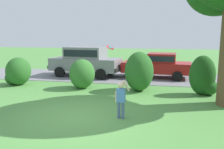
# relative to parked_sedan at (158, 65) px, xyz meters

# --- Properties ---
(ground_plane) EXTENTS (80.00, 80.00, 0.00)m
(ground_plane) POSITION_rel_parked_sedan_xyz_m (-2.48, -7.85, -0.85)
(ground_plane) COLOR #518E42
(driveway_strip) EXTENTS (28.00, 4.40, 0.02)m
(driveway_strip) POSITION_rel_parked_sedan_xyz_m (-2.48, -0.27, -0.84)
(driveway_strip) COLOR slate
(driveway_strip) RESTS_ON ground
(shrub_near_tree) EXTENTS (1.44, 1.43, 1.50)m
(shrub_near_tree) POSITION_rel_parked_sedan_xyz_m (-7.44, -3.68, -0.16)
(shrub_near_tree) COLOR #286023
(shrub_near_tree) RESTS_ON ground
(shrub_centre_left) EXTENTS (1.28, 1.38, 1.49)m
(shrub_centre_left) POSITION_rel_parked_sedan_xyz_m (-3.74, -3.79, -0.14)
(shrub_centre_left) COLOR #33702B
(shrub_centre_left) RESTS_ON ground
(shrub_centre) EXTENTS (1.38, 1.54, 1.90)m
(shrub_centre) POSITION_rel_parked_sedan_xyz_m (-0.85, -3.77, 0.10)
(shrub_centre) COLOR #286023
(shrub_centre) RESTS_ON ground
(shrub_centre_right) EXTENTS (1.27, 0.94, 1.79)m
(shrub_centre_right) POSITION_rel_parked_sedan_xyz_m (2.07, -3.96, -0.06)
(shrub_centre_right) COLOR #1E511C
(shrub_centre_right) RESTS_ON ground
(parked_sedan) EXTENTS (4.52, 2.33, 1.56)m
(parked_sedan) POSITION_rel_parked_sedan_xyz_m (0.00, 0.00, 0.00)
(parked_sedan) COLOR maroon
(parked_sedan) RESTS_ON ground
(parked_suv) EXTENTS (4.87, 2.48, 1.92)m
(parked_suv) POSITION_rel_parked_sedan_xyz_m (-4.65, -0.35, 0.23)
(parked_suv) COLOR gray
(parked_suv) RESTS_ON ground
(child_thrower) EXTENTS (0.46, 0.24, 1.29)m
(child_thrower) POSITION_rel_parked_sedan_xyz_m (-1.07, -7.77, -0.13)
(child_thrower) COLOR #4C608C
(child_thrower) RESTS_ON ground
(frisbee) EXTENTS (0.28, 0.28, 0.19)m
(frisbee) POSITION_rel_parked_sedan_xyz_m (-1.64, -6.77, 1.40)
(frisbee) COLOR red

